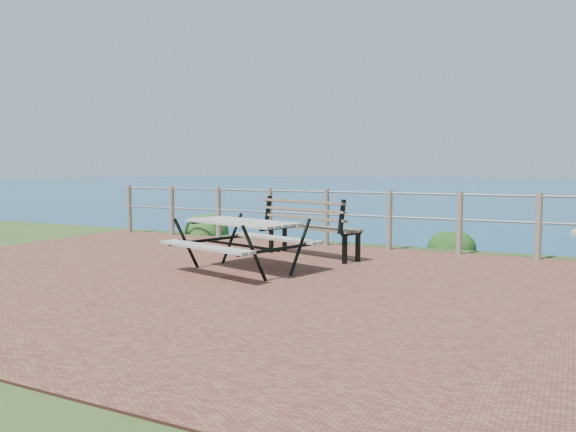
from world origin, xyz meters
The scene contains 7 objects.
ground centered at (0.00, 0.00, 0.00)m, with size 10.00×7.00×0.12m, color brown.
ocean centered at (0.00, 200.00, 0.00)m, with size 1200.00×1200.00×0.00m, color #156D80.
safety_railing centered at (0.00, 3.35, 0.57)m, with size 9.40×0.10×1.00m.
picnic_table centered at (0.02, 0.49, 0.43)m, with size 1.71×1.34×0.67m.
park_bench centered at (0.33, 2.04, 0.61)m, with size 1.69×0.89×0.93m.
shrub_lip_west centered at (-2.99, 4.07, 0.00)m, with size 0.86×0.86×0.63m, color #21521F.
shrub_lip_east centered at (2.04, 4.29, 0.00)m, with size 0.72×0.72×0.44m, color #1C4013.
Camera 1 is at (3.91, -5.80, 1.38)m, focal length 35.00 mm.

